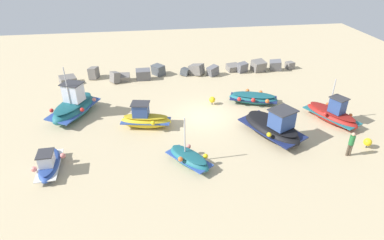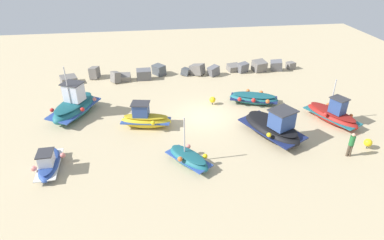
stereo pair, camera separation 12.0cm
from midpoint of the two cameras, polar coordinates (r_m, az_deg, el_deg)
ground_plane at (r=24.96m, az=1.89°, el=0.71°), size 53.65×53.65×0.00m
fishing_boat_0 at (r=23.45m, az=-8.28°, el=0.18°), size 3.76×2.02×1.93m
fishing_boat_1 at (r=26.00m, az=23.01°, el=0.97°), size 3.05×4.45×3.25m
fishing_boat_2 at (r=20.84m, az=-23.72°, el=-6.99°), size 1.64×3.27×1.39m
fishing_boat_3 at (r=22.71m, az=13.70°, el=-1.16°), size 3.87×5.13×2.36m
fishing_boat_4 at (r=19.57m, az=-0.71°, el=-6.69°), size 2.72×3.16×3.07m
fishing_boat_5 at (r=26.13m, az=-19.93°, el=2.26°), size 3.67×4.94×4.09m
fishing_boat_6 at (r=27.22m, az=10.48°, el=3.76°), size 4.18×2.74×0.85m
person_walking at (r=22.25m, az=25.78°, el=-3.55°), size 0.32×0.32×1.65m
breakwater_rocks at (r=32.34m, az=-1.63°, el=8.46°), size 23.22×2.71×1.29m
mooring_buoy_0 at (r=23.82m, az=28.07°, el=-3.40°), size 0.51×0.51×0.70m
mooring_buoy_1 at (r=26.56m, az=3.39°, el=3.54°), size 0.50×0.50×0.67m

